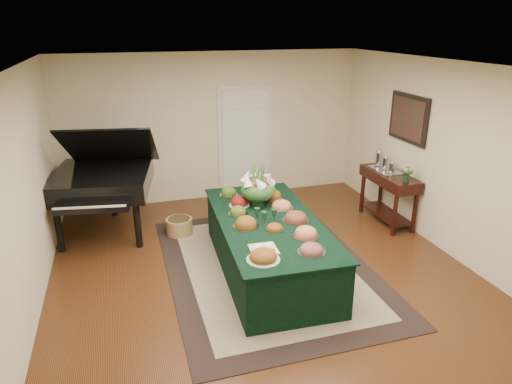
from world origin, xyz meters
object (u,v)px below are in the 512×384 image
object	(u,v)px
floral_centerpiece	(258,185)
grand_piano	(103,180)
mahogany_sideboard	(389,185)
buffet_table	(268,245)

from	to	relation	value
floral_centerpiece	grand_piano	size ratio (longest dim) A/B	0.26
floral_centerpiece	mahogany_sideboard	size ratio (longest dim) A/B	0.42
floral_centerpiece	mahogany_sideboard	distance (m)	2.45
buffet_table	floral_centerpiece	distance (m)	0.85
mahogany_sideboard	grand_piano	bearing A→B (deg)	168.11
buffet_table	grand_piano	bearing A→B (deg)	137.66
buffet_table	mahogany_sideboard	size ratio (longest dim) A/B	2.34
grand_piano	mahogany_sideboard	world-z (taller)	grand_piano
floral_centerpiece	grand_piano	xyz separation A→B (m)	(-2.10, 1.36, -0.16)
buffet_table	floral_centerpiece	world-z (taller)	floral_centerpiece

